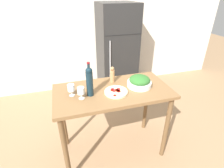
{
  "coord_description": "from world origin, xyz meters",
  "views": [
    {
      "loc": [
        -0.5,
        -1.66,
        1.97
      ],
      "look_at": [
        0.0,
        0.03,
        1.02
      ],
      "focal_mm": 28.0,
      "sensor_mm": 36.0,
      "label": 1
    }
  ],
  "objects_px": {
    "refrigerator": "(117,51)",
    "wine_glass_far": "(71,88)",
    "pepper_mill": "(112,75)",
    "wine_bottle": "(89,81)",
    "wine_glass_near": "(81,91)",
    "salad_bowl": "(139,82)",
    "homemade_pizza": "(116,92)"
  },
  "relations": [
    {
      "from": "salad_bowl",
      "to": "homemade_pizza",
      "type": "bearing_deg",
      "value": -166.77
    },
    {
      "from": "pepper_mill",
      "to": "salad_bowl",
      "type": "distance_m",
      "value": 0.34
    },
    {
      "from": "pepper_mill",
      "to": "salad_bowl",
      "type": "relative_size",
      "value": 0.72
    },
    {
      "from": "refrigerator",
      "to": "homemade_pizza",
      "type": "height_order",
      "value": "refrigerator"
    },
    {
      "from": "wine_bottle",
      "to": "pepper_mill",
      "type": "relative_size",
      "value": 1.86
    },
    {
      "from": "refrigerator",
      "to": "wine_bottle",
      "type": "distance_m",
      "value": 1.82
    },
    {
      "from": "wine_bottle",
      "to": "wine_glass_far",
      "type": "bearing_deg",
      "value": 166.51
    },
    {
      "from": "refrigerator",
      "to": "wine_glass_near",
      "type": "distance_m",
      "value": 1.9
    },
    {
      "from": "wine_glass_near",
      "to": "pepper_mill",
      "type": "bearing_deg",
      "value": 32.47
    },
    {
      "from": "wine_bottle",
      "to": "pepper_mill",
      "type": "distance_m",
      "value": 0.39
    },
    {
      "from": "refrigerator",
      "to": "wine_glass_far",
      "type": "xyz_separation_m",
      "value": [
        -1.02,
        -1.56,
        0.16
      ]
    },
    {
      "from": "wine_bottle",
      "to": "salad_bowl",
      "type": "relative_size",
      "value": 1.33
    },
    {
      "from": "wine_glass_near",
      "to": "refrigerator",
      "type": "bearing_deg",
      "value": 60.8
    },
    {
      "from": "wine_bottle",
      "to": "pepper_mill",
      "type": "bearing_deg",
      "value": 35.21
    },
    {
      "from": "wine_bottle",
      "to": "refrigerator",
      "type": "bearing_deg",
      "value": 62.96
    },
    {
      "from": "wine_glass_near",
      "to": "pepper_mill",
      "type": "height_order",
      "value": "pepper_mill"
    },
    {
      "from": "refrigerator",
      "to": "pepper_mill",
      "type": "xyz_separation_m",
      "value": [
        -0.51,
        -1.39,
        0.16
      ]
    },
    {
      "from": "wine_glass_far",
      "to": "salad_bowl",
      "type": "height_order",
      "value": "same"
    },
    {
      "from": "salad_bowl",
      "to": "wine_glass_far",
      "type": "bearing_deg",
      "value": 179.2
    },
    {
      "from": "wine_glass_far",
      "to": "homemade_pizza",
      "type": "xyz_separation_m",
      "value": [
        0.48,
        -0.08,
        -0.08
      ]
    },
    {
      "from": "wine_bottle",
      "to": "homemade_pizza",
      "type": "distance_m",
      "value": 0.33
    },
    {
      "from": "homemade_pizza",
      "to": "salad_bowl",
      "type": "bearing_deg",
      "value": 13.23
    },
    {
      "from": "wine_bottle",
      "to": "pepper_mill",
      "type": "height_order",
      "value": "wine_bottle"
    },
    {
      "from": "wine_glass_near",
      "to": "salad_bowl",
      "type": "relative_size",
      "value": 0.46
    },
    {
      "from": "refrigerator",
      "to": "wine_glass_far",
      "type": "relative_size",
      "value": 13.38
    },
    {
      "from": "pepper_mill",
      "to": "salad_bowl",
      "type": "xyz_separation_m",
      "value": [
        0.28,
        -0.19,
        -0.04
      ]
    },
    {
      "from": "refrigerator",
      "to": "wine_glass_far",
      "type": "height_order",
      "value": "refrigerator"
    },
    {
      "from": "pepper_mill",
      "to": "salad_bowl",
      "type": "height_order",
      "value": "pepper_mill"
    },
    {
      "from": "wine_bottle",
      "to": "wine_glass_far",
      "type": "xyz_separation_m",
      "value": [
        -0.2,
        0.05,
        -0.08
      ]
    },
    {
      "from": "wine_bottle",
      "to": "wine_glass_near",
      "type": "bearing_deg",
      "value": -157.09
    },
    {
      "from": "refrigerator",
      "to": "pepper_mill",
      "type": "height_order",
      "value": "refrigerator"
    },
    {
      "from": "wine_glass_far",
      "to": "salad_bowl",
      "type": "relative_size",
      "value": 0.46
    }
  ]
}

